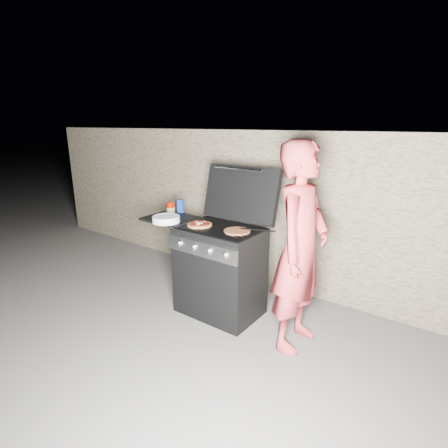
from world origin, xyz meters
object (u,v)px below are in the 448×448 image
Objects in this scene: gas_grill at (201,265)px; person at (300,248)px; pizza_topped at (200,224)px; sauce_jar at (171,208)px.

person is (1.10, -0.02, 0.43)m from gas_grill.
person is at bearing 3.37° from pizza_topped.
gas_grill is 0.76× the size of person.
sauce_jar is (-0.57, 0.18, 0.05)m from pizza_topped.
pizza_topped is at bearing -52.10° from gas_grill.
sauce_jar is (-0.51, 0.10, 0.52)m from gas_grill.
sauce_jar reaches higher than gas_grill.
pizza_topped is 1.74× the size of sauce_jar.
gas_grill is 5.55× the size of pizza_topped.
sauce_jar reaches higher than pizza_topped.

